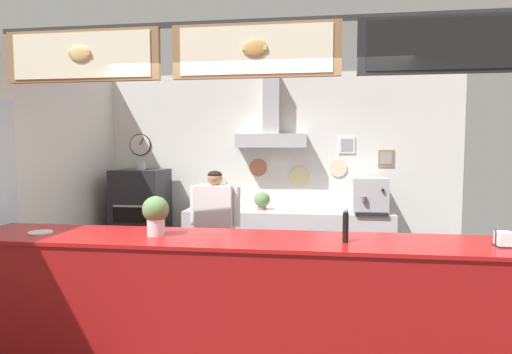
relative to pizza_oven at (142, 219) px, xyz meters
name	(u,v)px	position (x,y,z in m)	size (l,w,h in m)	color
ground_plane	(257,345)	(1.99, -2.10, -0.74)	(6.41, 6.41, 0.00)	#3F3A38
back_wall_assembly	(277,164)	(1.98, 0.34, 0.81)	(5.34, 2.87, 2.92)	gray
service_counter	(252,303)	(1.99, -2.46, -0.21)	(4.76, 0.71, 1.06)	maroon
back_prep_counter	(287,242)	(2.14, 0.10, -0.30)	(2.94, 0.60, 0.89)	silver
pizza_oven	(142,219)	(0.00, 0.00, 0.00)	(0.71, 0.71, 1.57)	#232326
shop_worker	(215,234)	(1.40, -1.21, 0.07)	(0.58, 0.24, 1.53)	#232328
espresso_machine	(369,195)	(3.27, 0.08, 0.39)	(0.47, 0.54, 0.49)	#B7BABF
potted_oregano	(205,199)	(0.93, 0.13, 0.30)	(0.23, 0.23, 0.26)	#4C4C51
potted_thyme	(262,200)	(1.78, 0.14, 0.29)	(0.24, 0.24, 0.26)	#9E563D
potted_sage	(224,201)	(1.23, 0.08, 0.28)	(0.15, 0.15, 0.22)	beige
basil_vase	(156,214)	(1.19, -2.46, 0.50)	(0.22, 0.22, 0.32)	silver
condiment_plate	(41,232)	(0.19, -2.50, 0.33)	(0.19, 0.19, 0.01)	white
napkin_holder	(504,240)	(3.85, -2.50, 0.37)	(0.13, 0.12, 0.12)	#262628
pepper_grinder	(346,225)	(2.71, -2.52, 0.45)	(0.04, 0.04, 0.26)	black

